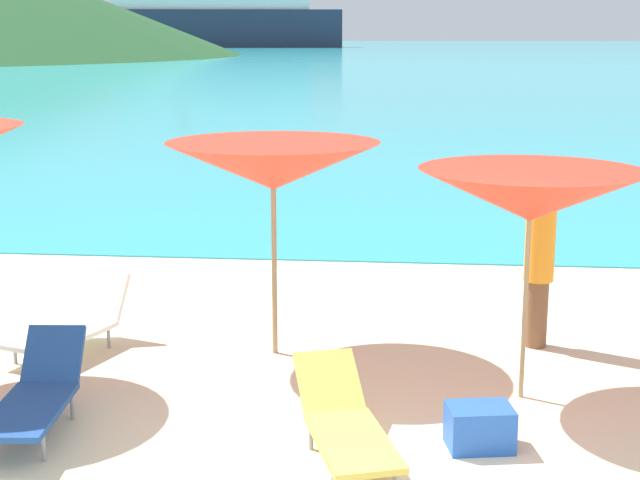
{
  "coord_description": "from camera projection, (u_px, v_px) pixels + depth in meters",
  "views": [
    {
      "loc": [
        0.17,
        -5.53,
        3.16
      ],
      "look_at": [
        -0.68,
        3.23,
        1.2
      ],
      "focal_mm": 52.14,
      "sensor_mm": 36.0,
      "label": 1
    }
  ],
  "objects": [
    {
      "name": "ground_plane",
      "position": [
        398.0,
        233.0,
        15.82
      ],
      "size": [
        50.0,
        100.0,
        0.3
      ],
      "primitive_type": "cube",
      "color": "beige"
    },
    {
      "name": "ocean_water",
      "position": [
        411.0,
        47.0,
        226.84
      ],
      "size": [
        650.0,
        440.0,
        0.02
      ],
      "primitive_type": "cube",
      "color": "#2DADBC",
      "rests_on": "ground_plane"
    },
    {
      "name": "umbrella_2",
      "position": [
        273.0,
        166.0,
        9.0
      ],
      "size": [
        2.11,
        2.11,
        2.14
      ],
      "color": "#9E7F59",
      "rests_on": "ground_plane"
    },
    {
      "name": "umbrella_3",
      "position": [
        531.0,
        195.0,
        7.87
      ],
      "size": [
        2.07,
        2.07,
        2.05
      ],
      "color": "#9E7F59",
      "rests_on": "ground_plane"
    },
    {
      "name": "lounge_chair_1",
      "position": [
        344.0,
        421.0,
        7.05
      ],
      "size": [
        0.98,
        1.66,
        0.59
      ],
      "rotation": [
        0.0,
        0.0,
        0.32
      ],
      "color": "#D8BF4C",
      "rests_on": "ground_plane"
    },
    {
      "name": "lounge_chair_2",
      "position": [
        36.0,
        393.0,
        7.51
      ],
      "size": [
        0.63,
        1.51,
        0.69
      ],
      "rotation": [
        0.0,
        0.0,
        0.08
      ],
      "color": "#1E478C",
      "rests_on": "ground_plane"
    },
    {
      "name": "lounge_chair_3",
      "position": [
        73.0,
        322.0,
        9.4
      ],
      "size": [
        1.03,
        1.49,
        0.72
      ],
      "rotation": [
        0.0,
        0.0,
        -0.33
      ],
      "color": "white",
      "rests_on": "ground_plane"
    },
    {
      "name": "beachgoer_1",
      "position": [
        540.0,
        253.0,
        9.4
      ],
      "size": [
        0.3,
        0.3,
        1.83
      ],
      "rotation": [
        0.0,
        0.0,
        3.12
      ],
      "color": "brown",
      "rests_on": "ground_plane"
    },
    {
      "name": "cooler_box",
      "position": [
        480.0,
        427.0,
        7.21
      ],
      "size": [
        0.56,
        0.44,
        0.34
      ],
      "primitive_type": "cube",
      "rotation": [
        0.0,
        0.0,
        0.18
      ],
      "color": "blue",
      "rests_on": "ground_plane"
    },
    {
      "name": "cruise_ship",
      "position": [
        212.0,
        13.0,
        222.18
      ],
      "size": [
        62.79,
        17.65,
        21.19
      ],
      "rotation": [
        0.0,
        0.0,
        0.13
      ],
      "color": "#262D47",
      "rests_on": "ocean_water"
    }
  ]
}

